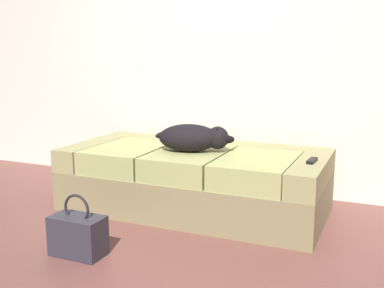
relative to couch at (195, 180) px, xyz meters
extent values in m
plane|color=brown|center=(0.00, -0.97, -0.23)|extent=(10.00, 10.00, 0.00)
cube|color=silver|center=(0.00, 0.71, 1.17)|extent=(6.40, 0.10, 2.80)
cube|color=olive|center=(0.00, 0.00, -0.08)|extent=(1.95, 0.93, 0.30)
cube|color=#958E5D|center=(-0.88, 0.00, 0.15)|extent=(0.20, 0.93, 0.17)
cube|color=#958E5D|center=(0.88, 0.00, 0.15)|extent=(0.20, 0.93, 0.17)
cube|color=#958E5D|center=(0.00, 0.37, 0.15)|extent=(1.55, 0.20, 0.17)
cube|color=tan|center=(-0.52, -0.10, 0.15)|extent=(0.50, 0.72, 0.17)
cube|color=tan|center=(0.00, -0.10, 0.15)|extent=(0.50, 0.72, 0.17)
cube|color=tan|center=(0.52, -0.10, 0.15)|extent=(0.50, 0.72, 0.17)
ellipsoid|color=black|center=(-0.01, -0.08, 0.34)|extent=(0.50, 0.36, 0.20)
sphere|color=black|center=(0.19, -0.03, 0.34)|extent=(0.17, 0.17, 0.17)
ellipsoid|color=black|center=(0.27, -0.01, 0.33)|extent=(0.11, 0.09, 0.06)
cone|color=black|center=(0.18, 0.02, 0.41)|extent=(0.04, 0.04, 0.05)
cone|color=black|center=(0.21, -0.07, 0.41)|extent=(0.04, 0.04, 0.05)
ellipsoid|color=black|center=(-0.22, -0.09, 0.35)|extent=(0.09, 0.18, 0.05)
cube|color=black|center=(0.88, -0.07, 0.25)|extent=(0.05, 0.15, 0.02)
cube|color=#2F2C36|center=(-0.31, -1.04, -0.11)|extent=(0.32, 0.18, 0.24)
torus|color=black|center=(-0.31, -1.04, 0.06)|extent=(0.18, 0.02, 0.18)
camera|label=1|loc=(1.36, -3.15, 0.96)|focal=43.42mm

